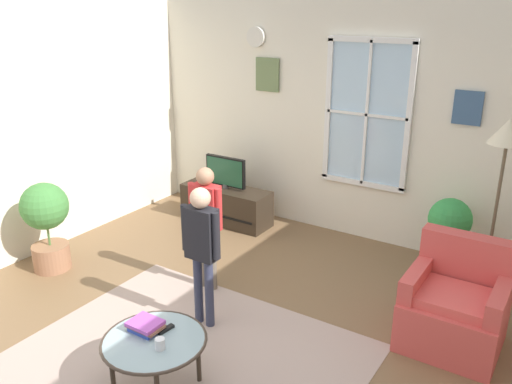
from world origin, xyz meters
TOP-DOWN VIEW (x-y plane):
  - ground_plane at (0.00, 0.00)m, footprint 5.86×6.09m
  - back_wall at (0.00, 2.80)m, footprint 5.26×0.17m
  - area_rug at (0.00, -0.28)m, footprint 2.63×2.28m
  - tv_stand at (-1.38, 2.24)m, footprint 1.17×0.43m
  - television at (-1.38, 2.24)m, footprint 0.57×0.08m
  - armchair at (1.69, 1.19)m, footprint 0.76×0.74m
  - coffee_table at (0.02, -0.55)m, footprint 0.76×0.76m
  - book_stack at (-0.11, -0.50)m, footprint 0.26×0.19m
  - cup at (0.13, -0.61)m, footprint 0.07×0.07m
  - remote_near_books at (0.01, -0.42)m, footprint 0.06×0.14m
  - person_red_shirt at (-0.55, 0.80)m, footprint 0.37×0.17m
  - person_black_shirt at (-0.19, 0.28)m, footprint 0.38×0.17m
  - potted_plant_by_window at (1.33, 2.37)m, footprint 0.43×0.43m
  - potted_plant_corner at (-2.18, 0.21)m, footprint 0.48×0.48m
  - floor_lamp at (1.78, 1.91)m, footprint 0.32×0.32m

SIDE VIEW (x-z plane):
  - ground_plane at x=0.00m, z-range -0.02..0.00m
  - area_rug at x=0.00m, z-range 0.00..0.01m
  - tv_stand at x=-1.38m, z-range 0.00..0.46m
  - armchair at x=1.69m, z-range -0.11..0.76m
  - coffee_table at x=0.02m, z-range 0.18..0.59m
  - remote_near_books at x=0.01m, z-range 0.41..0.43m
  - book_stack at x=-0.11m, z-range 0.41..0.49m
  - cup at x=0.13m, z-range 0.41..0.49m
  - potted_plant_by_window at x=1.33m, z-range 0.12..0.94m
  - potted_plant_corner at x=-2.18m, z-range 0.09..1.04m
  - television at x=-1.38m, z-range 0.47..0.87m
  - person_red_shirt at x=-0.55m, z-range 0.16..1.40m
  - person_black_shirt at x=-0.19m, z-range 0.16..1.43m
  - back_wall at x=0.00m, z-range 0.01..2.75m
  - floor_lamp at x=1.78m, z-range 0.60..2.37m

